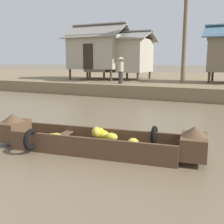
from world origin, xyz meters
TOP-DOWN VIEW (x-y plane):
  - ground_plane at (0.00, 10.00)m, footprint 300.00×300.00m
  - riverbank_strip at (0.00, 24.11)m, footprint 160.00×20.00m
  - banana_boat at (1.30, 5.13)m, footprint 5.15×2.03m
  - stilt_house_left at (-5.65, 18.51)m, footprint 4.56×3.89m
  - stilt_house_mid_left at (-4.20, 19.07)m, footprint 5.18×3.70m
  - vendor_person at (-2.42, 15.27)m, footprint 0.44×0.44m

SIDE VIEW (x-z plane):
  - ground_plane at x=0.00m, z-range 0.00..0.00m
  - banana_boat at x=1.30m, z-range -0.12..0.67m
  - riverbank_strip at x=0.00m, z-range 0.00..0.75m
  - vendor_person at x=-2.42m, z-range 0.85..2.51m
  - stilt_house_mid_left at x=-4.20m, z-range 0.80..4.41m
  - stilt_house_left at x=-5.65m, z-range 0.77..4.98m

